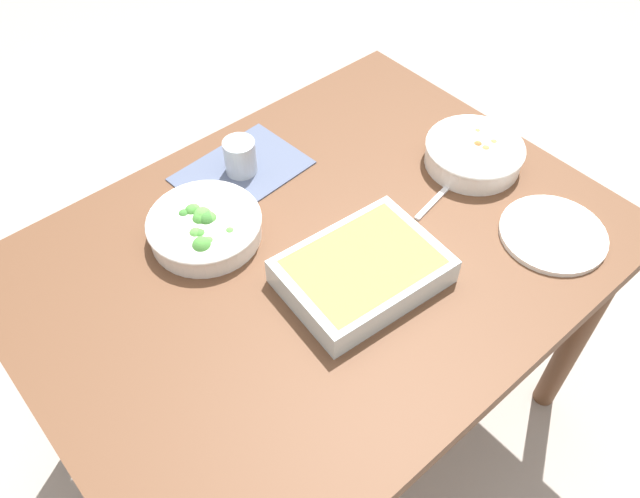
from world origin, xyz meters
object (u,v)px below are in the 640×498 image
object	(u,v)px
baking_dish	(363,270)
side_plate	(553,234)
drink_cup	(240,159)
spoon_by_stew	(445,189)
broccoli_bowl	(205,226)
stew_bowl	(474,153)

from	to	relation	value
baking_dish	side_plate	xyz separation A→B (m)	(-0.38, 0.17, -0.03)
drink_cup	spoon_by_stew	world-z (taller)	drink_cup
drink_cup	spoon_by_stew	distance (m)	0.46
broccoli_bowl	baking_dish	world-z (taller)	broccoli_bowl
drink_cup	stew_bowl	bearing A→B (deg)	142.12
stew_bowl	broccoli_bowl	distance (m)	0.63
baking_dish	drink_cup	bearing A→B (deg)	-91.53
baking_dish	spoon_by_stew	distance (m)	0.32
baking_dish	spoon_by_stew	size ratio (longest dim) A/B	1.81
broccoli_bowl	stew_bowl	bearing A→B (deg)	160.22
baking_dish	side_plate	world-z (taller)	baking_dish
spoon_by_stew	stew_bowl	bearing A→B (deg)	-169.80
stew_bowl	broccoli_bowl	xyz separation A→B (m)	(0.59, -0.21, -0.00)
stew_bowl	spoon_by_stew	size ratio (longest dim) A/B	1.28
drink_cup	side_plate	bearing A→B (deg)	122.46
drink_cup	side_plate	world-z (taller)	drink_cup
broccoli_bowl	spoon_by_stew	size ratio (longest dim) A/B	1.34
stew_bowl	spoon_by_stew	distance (m)	0.12
stew_bowl	baking_dish	size ratio (longest dim) A/B	0.71
stew_bowl	side_plate	size ratio (longest dim) A/B	1.02
stew_bowl	spoon_by_stew	bearing A→B (deg)	10.20
broccoli_bowl	drink_cup	size ratio (longest dim) A/B	2.77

